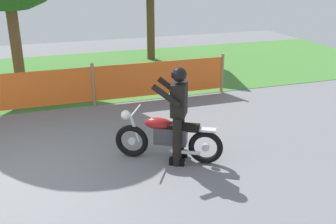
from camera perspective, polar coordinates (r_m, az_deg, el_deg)
ground at (r=6.73m, az=-20.80°, el=-9.83°), size 24.00×24.00×0.02m
grass_verge at (r=12.62m, az=-20.30°, el=4.49°), size 24.00×6.07×0.01m
barrier_fence at (r=9.56m, az=-20.87°, el=2.83°), size 10.28×0.08×1.05m
motorcycle_lead at (r=6.84m, az=-0.11°, el=-3.61°), size 1.71×1.06×0.91m
rider_lead at (r=6.63m, az=1.46°, el=0.04°), size 0.72×0.71×1.69m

